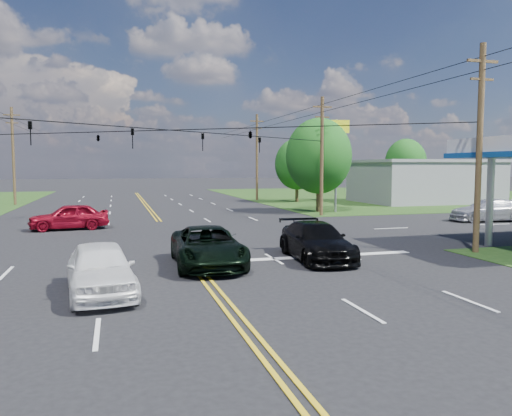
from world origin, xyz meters
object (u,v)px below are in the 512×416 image
object	(u,v)px
pickup_dkgreen	(208,247)
tree_right_a	(319,156)
tree_far_r	(406,162)
pole_ne	(322,155)
pole_left_far	(13,155)
pole_se	(479,146)
pickup_white	(101,269)
suv_black	(316,241)
pole_right_far	(257,156)
retail_ne	(424,182)
tree_right_b	(297,164)

from	to	relation	value
pickup_dkgreen	tree_right_a	bearing A→B (deg)	59.30
tree_far_r	pickup_dkgreen	bearing A→B (deg)	-130.87
tree_far_r	pole_ne	bearing A→B (deg)	-135.00
pole_left_far	tree_far_r	world-z (taller)	pole_left_far
pole_se	pickup_white	bearing A→B (deg)	-169.03
pole_ne	suv_black	distance (m)	19.58
pole_ne	tree_right_a	xyz separation A→B (m)	(1.00, 3.00, -0.05)
tree_right_a	pole_right_far	bearing A→B (deg)	93.58
retail_ne	pole_ne	xyz separation A→B (m)	(-17.00, -11.00, 2.72)
pole_right_far	pickup_dkgreen	world-z (taller)	pole_right_far
pole_se	tree_right_a	world-z (taller)	pole_se
pole_se	pole_left_far	xyz separation A→B (m)	(-26.00, 37.00, 0.25)
tree_right_a	pickup_dkgreen	xyz separation A→B (m)	(-13.50, -20.71, -4.08)
tree_right_a	pickup_dkgreen	distance (m)	25.06
pole_se	pickup_dkgreen	xyz separation A→B (m)	(-12.50, 0.29, -4.13)
pole_se	tree_far_r	size ratio (longest dim) A/B	1.25
pole_left_far	suv_black	bearing A→B (deg)	-63.43
retail_ne	tree_right_a	xyz separation A→B (m)	(-16.00, -8.00, 2.67)
tree_right_b	tree_far_r	size ratio (longest dim) A/B	0.93
tree_right_a	pickup_white	distance (m)	30.14
tree_far_r	pickup_dkgreen	size ratio (longest dim) A/B	1.34
tree_right_a	suv_black	distance (m)	22.66
pickup_dkgreen	suv_black	xyz separation A→B (m)	(4.76, 0.21, 0.00)
tree_right_b	pole_ne	bearing A→B (deg)	-103.13
suv_black	pickup_dkgreen	bearing A→B (deg)	-174.12
suv_black	pickup_white	distance (m)	9.51
pole_se	pole_ne	world-z (taller)	same
tree_right_a	tree_right_b	xyz separation A→B (m)	(2.50, 12.00, -0.65)
tree_right_b	pickup_dkgreen	xyz separation A→B (m)	(-16.00, -32.71, -3.43)
pole_se	pickup_white	world-z (taller)	pole_se
suv_black	pole_ne	bearing A→B (deg)	69.43
pole_right_far	pickup_dkgreen	distance (m)	39.03
tree_right_a	pole_left_far	bearing A→B (deg)	149.35
pole_right_far	pickup_white	size ratio (longest dim) A/B	2.07
tree_far_r	pole_right_far	bearing A→B (deg)	-174.56
pole_se	suv_black	size ratio (longest dim) A/B	1.74
pickup_white	pole_right_far	bearing A→B (deg)	61.98
pole_se	pole_left_far	distance (m)	45.22
pole_left_far	pickup_white	distance (m)	41.54
pole_left_far	tree_right_b	xyz separation A→B (m)	(29.50, -4.00, -0.95)
pole_se	suv_black	xyz separation A→B (m)	(-7.74, 0.50, -4.12)
retail_ne	tree_right_a	distance (m)	18.09
tree_right_a	tree_far_r	distance (m)	26.91
pole_left_far	suv_black	xyz separation A→B (m)	(18.26, -36.50, -4.38)
pickup_dkgreen	suv_black	distance (m)	4.76
pole_se	tree_far_r	bearing A→B (deg)	61.70
retail_ne	pole_left_far	distance (m)	43.84
tree_right_b	tree_far_r	world-z (taller)	tree_far_r
pole_ne	pole_left_far	xyz separation A→B (m)	(-26.00, 19.00, 0.25)
tree_right_b	suv_black	size ratio (longest dim) A/B	1.30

